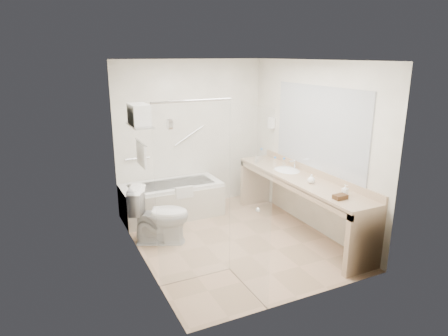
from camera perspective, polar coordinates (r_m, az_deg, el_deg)
name	(u,v)px	position (r m, az deg, el deg)	size (l,w,h in m)	color
floor	(233,240)	(5.83, 1.29, -10.23)	(3.20, 3.20, 0.00)	tan
ceiling	(234,60)	(5.23, 1.47, 15.15)	(2.60, 3.20, 0.10)	white
wall_back	(191,135)	(6.83, -4.72, 4.74)	(2.60, 0.10, 2.50)	silver
wall_front	(305,191)	(4.10, 11.55, -3.26)	(2.60, 0.10, 2.50)	silver
wall_left	(138,167)	(4.97, -12.13, 0.13)	(0.10, 3.20, 2.50)	silver
wall_right	(311,147)	(6.08, 12.38, 3.02)	(0.10, 3.20, 2.50)	silver
bathtub	(172,200)	(6.61, -7.46, -4.53)	(1.60, 0.73, 0.59)	silver
grab_bar_short	(137,159)	(6.59, -12.27, 1.33)	(0.03, 0.03, 0.40)	silver
grab_bar_long	(189,136)	(6.77, -5.00, 4.64)	(0.03, 0.03, 0.60)	silver
shower_enclosure	(220,197)	(4.39, -0.54, -4.14)	(0.96, 0.91, 2.11)	silver
towel_shelf	(139,121)	(5.22, -11.99, 6.57)	(0.24, 0.55, 0.81)	silver
vanity_counter	(300,191)	(5.97, 10.81, -3.22)	(0.55, 2.70, 0.95)	tan
sink	(287,172)	(6.24, 8.97, -0.55)	(0.40, 0.52, 0.14)	silver
faucet	(295,164)	(6.29, 10.11, 0.57)	(0.03, 0.03, 0.14)	silver
mirror	(319,128)	(5.90, 13.37, 5.54)	(0.02, 2.00, 1.20)	#A4A9B0
hairdryer_unit	(271,123)	(6.86, 6.78, 6.43)	(0.08, 0.10, 0.18)	white
toilet	(160,215)	(5.69, -9.16, -6.70)	(0.46, 0.82, 0.80)	silver
amenity_basket	(340,197)	(5.14, 16.26, -3.97)	(0.17, 0.11, 0.06)	#4B321B
soap_bottle_a	(345,193)	(5.27, 16.87, -3.46)	(0.07, 0.15, 0.07)	white
soap_bottle_b	(311,180)	(5.65, 12.36, -1.63)	(0.10, 0.13, 0.10)	white
water_bottle_left	(261,154)	(6.79, 5.37, 1.97)	(0.06, 0.06, 0.20)	silver
water_bottle_mid	(284,164)	(6.25, 8.54, 0.58)	(0.06, 0.06, 0.18)	silver
water_bottle_right	(275,163)	(6.31, 7.29, 0.76)	(0.05, 0.05, 0.18)	silver
drinking_glass_near	(258,159)	(6.64, 4.85, 1.27)	(0.07, 0.07, 0.09)	silver
drinking_glass_far	(256,161)	(6.55, 4.57, 1.06)	(0.07, 0.07, 0.09)	silver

